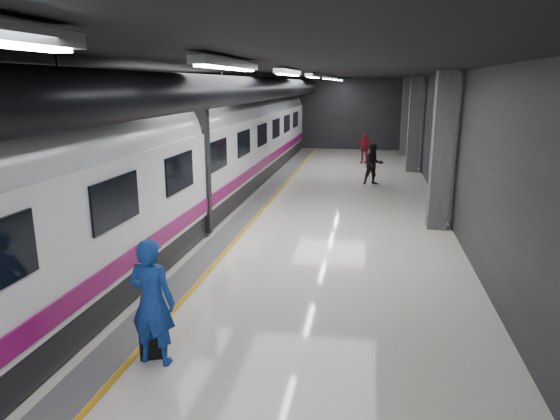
{
  "coord_description": "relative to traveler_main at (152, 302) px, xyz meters",
  "views": [
    {
      "loc": [
        2.55,
        -12.81,
        4.14
      ],
      "look_at": [
        0.45,
        -1.25,
        1.16
      ],
      "focal_mm": 32.0,
      "sensor_mm": 36.0,
      "label": 1
    }
  ],
  "objects": [
    {
      "name": "traveler_far_b",
      "position": [
        2.77,
        20.57,
        -0.18
      ],
      "size": [
        1.0,
        0.57,
        1.61
      ],
      "primitive_type": "imported",
      "rotation": [
        0.0,
        0.0,
        -0.2
      ],
      "color": "maroon",
      "rests_on": "ground"
    },
    {
      "name": "ground",
      "position": [
        0.55,
        6.41,
        -0.99
      ],
      "size": [
        40.0,
        40.0,
        0.0
      ],
      "primitive_type": "plane",
      "color": "silver",
      "rests_on": "ground"
    },
    {
      "name": "suitcase_far",
      "position": [
        3.16,
        18.47,
        -0.73
      ],
      "size": [
        0.39,
        0.3,
        0.52
      ],
      "primitive_type": "cube",
      "rotation": [
        0.0,
        0.0,
        0.24
      ],
      "color": "black",
      "rests_on": "ground"
    },
    {
      "name": "traveler_far_a",
      "position": [
        3.25,
        14.69,
        -0.12
      ],
      "size": [
        1.01,
        0.9,
        1.73
      ],
      "primitive_type": "imported",
      "rotation": [
        0.0,
        0.0,
        0.34
      ],
      "color": "black",
      "rests_on": "ground"
    },
    {
      "name": "suitcase_main",
      "position": [
        -0.1,
        0.14,
        -0.67
      ],
      "size": [
        0.45,
        0.37,
        0.63
      ],
      "primitive_type": "cube",
      "rotation": [
        0.0,
        0.0,
        0.38
      ],
      "color": "black",
      "rests_on": "ground"
    },
    {
      "name": "traveler_main",
      "position": [
        0.0,
        0.0,
        0.0
      ],
      "size": [
        0.76,
        0.53,
        1.98
      ],
      "primitive_type": "imported",
      "rotation": [
        0.0,
        0.0,
        3.05
      ],
      "color": "blue",
      "rests_on": "ground"
    },
    {
      "name": "shoulder_bag",
      "position": [
        -0.07,
        0.12,
        -0.16
      ],
      "size": [
        0.33,
        0.23,
        0.39
      ],
      "primitive_type": "cube",
      "rotation": [
        0.0,
        0.0,
        0.29
      ],
      "color": "black",
      "rests_on": "suitcase_main"
    },
    {
      "name": "train",
      "position": [
        -2.7,
        6.41,
        1.08
      ],
      "size": [
        3.05,
        38.0,
        4.05
      ],
      "color": "black",
      "rests_on": "ground"
    },
    {
      "name": "platform_hall",
      "position": [
        0.26,
        7.37,
        2.55
      ],
      "size": [
        10.02,
        40.02,
        4.51
      ],
      "color": "black",
      "rests_on": "ground"
    }
  ]
}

